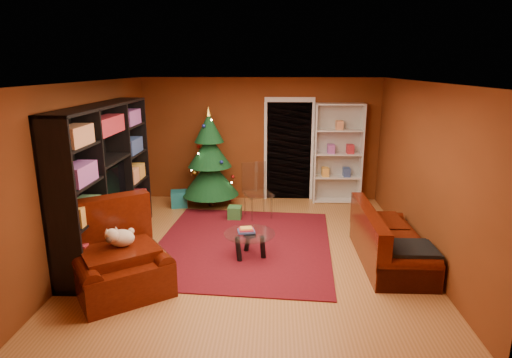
{
  "coord_description": "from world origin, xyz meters",
  "views": [
    {
      "loc": [
        0.3,
        -6.28,
        2.81
      ],
      "look_at": [
        0.0,
        0.4,
        1.05
      ],
      "focal_mm": 30.0,
      "sensor_mm": 36.0,
      "label": 1
    }
  ],
  "objects_px": {
    "armchair": "(120,257)",
    "coffee_table": "(250,245)",
    "christmas_tree": "(210,159)",
    "gift_box_teal": "(179,199)",
    "dog": "(121,238)",
    "gift_box_green": "(235,213)",
    "white_bookshelf": "(338,154)",
    "rug": "(243,244)",
    "sofa": "(391,236)",
    "media_unit": "(106,180)",
    "gift_box_red": "(227,194)",
    "acrylic_chair": "(258,194)"
  },
  "relations": [
    {
      "from": "gift_box_teal",
      "to": "sofa",
      "type": "bearing_deg",
      "value": -33.49
    },
    {
      "from": "gift_box_red",
      "to": "white_bookshelf",
      "type": "bearing_deg",
      "value": -0.49
    },
    {
      "from": "christmas_tree",
      "to": "armchair",
      "type": "relative_size",
      "value": 1.73
    },
    {
      "from": "dog",
      "to": "acrylic_chair",
      "type": "bearing_deg",
      "value": 24.5
    },
    {
      "from": "gift_box_teal",
      "to": "sofa",
      "type": "distance_m",
      "value": 4.43
    },
    {
      "from": "gift_box_green",
      "to": "sofa",
      "type": "xyz_separation_m",
      "value": [
        2.47,
        -1.73,
        0.28
      ]
    },
    {
      "from": "armchair",
      "to": "acrylic_chair",
      "type": "xyz_separation_m",
      "value": [
        1.65,
        2.84,
        0.01
      ]
    },
    {
      "from": "media_unit",
      "to": "armchair",
      "type": "xyz_separation_m",
      "value": [
        0.62,
        -1.29,
        -0.67
      ]
    },
    {
      "from": "gift_box_teal",
      "to": "dog",
      "type": "bearing_deg",
      "value": -89.6
    },
    {
      "from": "gift_box_green",
      "to": "dog",
      "type": "relative_size",
      "value": 0.62
    },
    {
      "from": "coffee_table",
      "to": "dog",
      "type": "bearing_deg",
      "value": -147.86
    },
    {
      "from": "gift_box_red",
      "to": "armchair",
      "type": "relative_size",
      "value": 0.2
    },
    {
      "from": "gift_box_teal",
      "to": "gift_box_red",
      "type": "xyz_separation_m",
      "value": [
        0.94,
        0.5,
        -0.05
      ]
    },
    {
      "from": "white_bookshelf",
      "to": "coffee_table",
      "type": "xyz_separation_m",
      "value": [
        -1.69,
        -2.86,
        -0.84
      ]
    },
    {
      "from": "christmas_tree",
      "to": "dog",
      "type": "distance_m",
      "value": 3.51
    },
    {
      "from": "gift_box_teal",
      "to": "acrylic_chair",
      "type": "bearing_deg",
      "value": -19.91
    },
    {
      "from": "coffee_table",
      "to": "sofa",
      "type": "bearing_deg",
      "value": -1.62
    },
    {
      "from": "media_unit",
      "to": "white_bookshelf",
      "type": "height_order",
      "value": "media_unit"
    },
    {
      "from": "dog",
      "to": "acrylic_chair",
      "type": "height_order",
      "value": "acrylic_chair"
    },
    {
      "from": "dog",
      "to": "armchair",
      "type": "bearing_deg",
      "value": -135.0
    },
    {
      "from": "christmas_tree",
      "to": "acrylic_chair",
      "type": "xyz_separation_m",
      "value": [
        1.01,
        -0.66,
        -0.53
      ]
    },
    {
      "from": "rug",
      "to": "dog",
      "type": "bearing_deg",
      "value": -134.97
    },
    {
      "from": "rug",
      "to": "gift_box_red",
      "type": "xyz_separation_m",
      "value": [
        -0.53,
        2.43,
        0.11
      ]
    },
    {
      "from": "christmas_tree",
      "to": "armchair",
      "type": "height_order",
      "value": "christmas_tree"
    },
    {
      "from": "acrylic_chair",
      "to": "gift_box_green",
      "type": "bearing_deg",
      "value": 170.68
    },
    {
      "from": "gift_box_red",
      "to": "christmas_tree",
      "type": "bearing_deg",
      "value": -123.52
    },
    {
      "from": "gift_box_green",
      "to": "white_bookshelf",
      "type": "relative_size",
      "value": 0.12
    },
    {
      "from": "white_bookshelf",
      "to": "acrylic_chair",
      "type": "height_order",
      "value": "white_bookshelf"
    },
    {
      "from": "rug",
      "to": "coffee_table",
      "type": "height_order",
      "value": "coffee_table"
    },
    {
      "from": "white_bookshelf",
      "to": "dog",
      "type": "height_order",
      "value": "white_bookshelf"
    },
    {
      "from": "dog",
      "to": "gift_box_green",
      "type": "bearing_deg",
      "value": 30.82
    },
    {
      "from": "christmas_tree",
      "to": "coffee_table",
      "type": "xyz_separation_m",
      "value": [
        0.95,
        -2.44,
        -0.8
      ]
    },
    {
      "from": "rug",
      "to": "gift_box_green",
      "type": "relative_size",
      "value": 13.1
    },
    {
      "from": "rug",
      "to": "armchair",
      "type": "height_order",
      "value": "armchair"
    },
    {
      "from": "rug",
      "to": "media_unit",
      "type": "relative_size",
      "value": 1.1
    },
    {
      "from": "gift_box_green",
      "to": "sofa",
      "type": "relative_size",
      "value": 0.13
    },
    {
      "from": "coffee_table",
      "to": "acrylic_chair",
      "type": "xyz_separation_m",
      "value": [
        0.05,
        1.78,
        0.27
      ]
    },
    {
      "from": "christmas_tree",
      "to": "gift_box_red",
      "type": "bearing_deg",
      "value": 56.48
    },
    {
      "from": "gift_box_green",
      "to": "white_bookshelf",
      "type": "bearing_deg",
      "value": 29.98
    },
    {
      "from": "rug",
      "to": "media_unit",
      "type": "distance_m",
      "value": 2.37
    },
    {
      "from": "dog",
      "to": "gift_box_teal",
      "type": "bearing_deg",
      "value": 55.41
    },
    {
      "from": "white_bookshelf",
      "to": "rug",
      "type": "bearing_deg",
      "value": -127.59
    },
    {
      "from": "armchair",
      "to": "coffee_table",
      "type": "xyz_separation_m",
      "value": [
        1.59,
        1.06,
        -0.27
      ]
    },
    {
      "from": "sofa",
      "to": "acrylic_chair",
      "type": "bearing_deg",
      "value": 47.5
    },
    {
      "from": "armchair",
      "to": "sofa",
      "type": "xyz_separation_m",
      "value": [
        3.68,
        1.0,
        -0.06
      ]
    },
    {
      "from": "christmas_tree",
      "to": "gift_box_teal",
      "type": "bearing_deg",
      "value": -174.42
    },
    {
      "from": "gift_box_teal",
      "to": "christmas_tree",
      "type": "bearing_deg",
      "value": 5.58
    },
    {
      "from": "armchair",
      "to": "dog",
      "type": "relative_size",
      "value": 2.99
    },
    {
      "from": "media_unit",
      "to": "acrylic_chair",
      "type": "xyz_separation_m",
      "value": [
        2.27,
        1.55,
        -0.66
      ]
    },
    {
      "from": "media_unit",
      "to": "armchair",
      "type": "distance_m",
      "value": 1.58
    }
  ]
}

